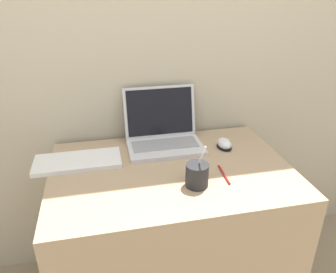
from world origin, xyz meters
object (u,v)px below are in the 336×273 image
laptop (163,133)px  external_keyboard (78,161)px  pen (224,174)px  computer_mouse (224,144)px  drink_cup (197,175)px

laptop → external_keyboard: 0.42m
laptop → pen: size_ratio=2.45×
laptop → computer_mouse: size_ratio=3.54×
laptop → computer_mouse: bearing=-18.6°
computer_mouse → pen: 0.25m
pen → laptop: bearing=119.5°
laptop → external_keyboard: bearing=-166.1°
laptop → drink_cup: (0.06, -0.37, -0.01)m
pen → external_keyboard: bearing=158.7°
laptop → drink_cup: 0.38m
external_keyboard → computer_mouse: bearing=0.5°
external_keyboard → laptop: bearing=13.9°
laptop → pen: bearing=-60.5°
laptop → computer_mouse: laptop is taller
computer_mouse → drink_cup: bearing=-128.4°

